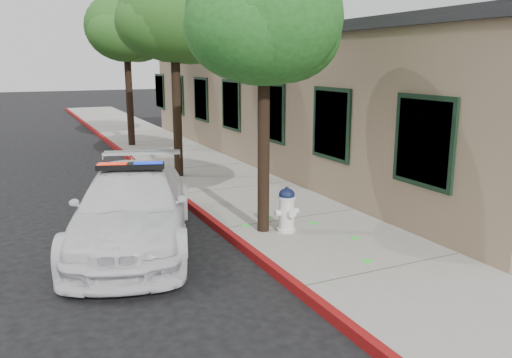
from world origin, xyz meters
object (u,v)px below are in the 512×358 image
at_px(street_tree_mid, 174,20).
at_px(street_tree_far, 127,31).
at_px(clapboard_building, 336,98).
at_px(street_tree_near, 265,25).
at_px(police_car, 133,208).
at_px(fire_hydrant, 287,209).

relative_size(street_tree_mid, street_tree_far, 0.99).
bearing_deg(clapboard_building, street_tree_near, -132.78).
bearing_deg(clapboard_building, street_tree_mid, -171.12).
height_order(police_car, street_tree_near, street_tree_near).
xyz_separation_m(street_tree_near, street_tree_far, (0.03, 11.76, 0.50)).
bearing_deg(street_tree_mid, fire_hydrant, -86.40).
relative_size(fire_hydrant, street_tree_near, 0.17).
bearing_deg(street_tree_far, street_tree_mid, -90.17).
height_order(street_tree_near, street_tree_far, street_tree_far).
relative_size(police_car, street_tree_mid, 0.94).
xyz_separation_m(fire_hydrant, street_tree_mid, (-0.36, 5.76, 3.88)).
bearing_deg(police_car, street_tree_far, 95.84).
relative_size(fire_hydrant, street_tree_mid, 0.15).
xyz_separation_m(police_car, street_tree_near, (2.37, -0.69, 3.28)).
bearing_deg(street_tree_near, street_tree_mid, 89.84).
xyz_separation_m(clapboard_building, police_car, (-8.35, -5.78, -1.40)).
bearing_deg(police_car, fire_hydrant, -0.35).
bearing_deg(street_tree_mid, street_tree_near, -90.16).
bearing_deg(street_tree_far, police_car, -102.23).
distance_m(police_car, fire_hydrant, 2.90).
bearing_deg(street_tree_mid, police_car, -116.17).
bearing_deg(street_tree_near, clapboard_building, 47.22).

